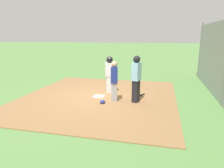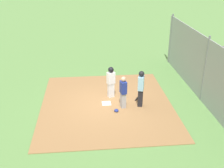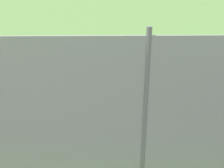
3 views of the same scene
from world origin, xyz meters
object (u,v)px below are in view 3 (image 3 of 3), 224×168
(catcher, at_px, (116,78))
(catcher_mask, at_px, (104,94))
(home_plate, at_px, (126,91))
(baseball_bat, at_px, (143,111))
(runner, at_px, (148,70))
(umpire, at_px, (118,84))

(catcher, distance_m, catcher_mask, 0.94)
(home_plate, distance_m, catcher_mask, 0.93)
(baseball_bat, relative_size, catcher_mask, 3.09)
(home_plate, relative_size, catcher_mask, 1.83)
(home_plate, relative_size, runner, 0.27)
(umpire, xyz_separation_m, catcher_mask, (-0.47, 1.22, -0.90))
(runner, bearing_deg, umpire, 28.48)
(umpire, bearing_deg, catcher, 21.65)
(runner, bearing_deg, home_plate, -44.20)
(runner, height_order, baseball_bat, runner)
(umpire, relative_size, runner, 1.10)
(home_plate, distance_m, umpire, 1.92)
(catcher, distance_m, baseball_bat, 1.49)
(home_plate, bearing_deg, runner, -21.96)
(catcher, height_order, umpire, umpire)
(home_plate, distance_m, catcher, 1.20)
(umpire, bearing_deg, runner, -21.78)
(catcher, bearing_deg, home_plate, -39.94)
(baseball_bat, xyz_separation_m, catcher_mask, (-1.28, 1.27, 0.03))
(catcher, distance_m, umpire, 0.87)
(runner, xyz_separation_m, baseball_bat, (-0.28, -1.38, -0.92))
(home_plate, distance_m, runner, 1.22)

